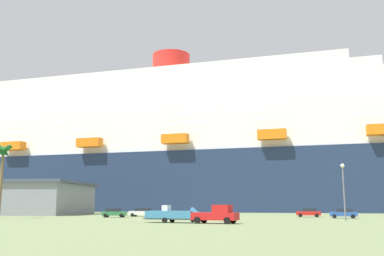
{
  "coord_description": "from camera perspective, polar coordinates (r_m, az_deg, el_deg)",
  "views": [
    {
      "loc": [
        14.3,
        -67.2,
        2.2
      ],
      "look_at": [
        -7.57,
        45.68,
        22.22
      ],
      "focal_mm": 41.33,
      "sensor_mm": 36.0,
      "label": 1
    }
  ],
  "objects": [
    {
      "name": "ground_plane",
      "position": [
        98.27,
        2.65,
        -11.15
      ],
      "size": [
        600.0,
        600.0,
        0.0
      ],
      "primitive_type": "plane",
      "color": "#66754C"
    },
    {
      "name": "cruise_ship",
      "position": [
        145.7,
        10.4,
        -3.29
      ],
      "size": [
        296.3,
        64.3,
        65.09
      ],
      "color": "#1E2D4C",
      "rests_on": "ground_plane"
    },
    {
      "name": "pickup_truck",
      "position": [
        53.54,
        3.17,
        -11.1
      ],
      "size": [
        5.91,
        3.3,
        2.2
      ],
      "color": "red",
      "rests_on": "ground_plane"
    },
    {
      "name": "small_boat_on_trailer",
      "position": [
        55.74,
        -2.08,
        -11.15
      ],
      "size": [
        8.74,
        3.62,
        2.15
      ],
      "color": "#595960",
      "rests_on": "ground_plane"
    },
    {
      "name": "palm_tree",
      "position": [
        80.52,
        -23.2,
        -3.44
      ],
      "size": [
        3.17,
        3.32,
        12.25
      ],
      "color": "brown",
      "rests_on": "ground_plane"
    },
    {
      "name": "street_lamp",
      "position": [
        66.09,
        18.96,
        -6.77
      ],
      "size": [
        0.56,
        0.56,
        7.94
      ],
      "color": "slate",
      "rests_on": "ground_plane"
    },
    {
      "name": "parked_car_red_hatchback",
      "position": [
        83.94,
        14.83,
        -10.49
      ],
      "size": [
        4.37,
        2.18,
        1.58
      ],
      "color": "red",
      "rests_on": "ground_plane"
    },
    {
      "name": "parked_car_white_van",
      "position": [
        85.27,
        -6.44,
        -10.73
      ],
      "size": [
        4.73,
        2.16,
        1.58
      ],
      "color": "white",
      "rests_on": "ground_plane"
    },
    {
      "name": "parked_car_blue_suv",
      "position": [
        78.24,
        19.0,
        -10.35
      ],
      "size": [
        4.54,
        2.43,
        1.58
      ],
      "color": "#264C99",
      "rests_on": "ground_plane"
    },
    {
      "name": "parked_car_green_wagon",
      "position": [
        80.87,
        -10.03,
        -10.7
      ],
      "size": [
        4.51,
        2.59,
        1.58
      ],
      "color": "#2D723F",
      "rests_on": "ground_plane"
    }
  ]
}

